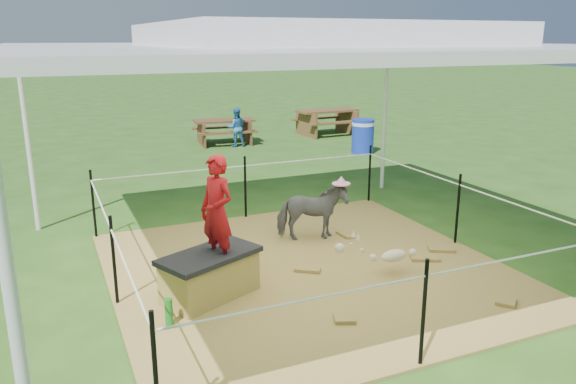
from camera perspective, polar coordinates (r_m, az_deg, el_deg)
name	(u,v)px	position (r m, az deg, el deg)	size (l,w,h in m)	color
ground	(308,271)	(6.93, 2.02, -8.01)	(90.00, 90.00, 0.00)	#2D5919
hay_patch	(308,270)	(6.92, 2.02, -7.90)	(4.60, 4.60, 0.03)	brown
canopy_tent	(310,43)	(6.36, 2.25, 14.85)	(6.30, 6.30, 2.90)	silver
rope_fence	(308,221)	(6.70, 2.07, -2.96)	(4.54, 4.54, 1.00)	black
straw_bale	(210,277)	(6.18, -7.91, -8.59)	(1.01, 0.50, 0.45)	olive
dark_cloth	(209,256)	(6.08, -7.99, -6.41)	(1.08, 0.56, 0.06)	black
woman	(217,203)	(5.92, -7.27, -1.08)	(0.44, 0.29, 1.21)	#AE1117
green_bottle	(169,312)	(5.71, -12.01, -11.85)	(0.08, 0.08, 0.28)	#1B7B22
pony	(312,212)	(7.74, 2.44, -2.07)	(0.43, 0.95, 0.80)	#4F4F54
pink_hat	(312,180)	(7.61, 2.48, 1.21)	(0.25, 0.25, 0.12)	#FF93CA
foal	(394,253)	(6.80, 10.71, -6.14)	(0.93, 0.51, 0.51)	beige
trash_barrel	(363,136)	(13.90, 7.61, 5.62)	(0.54, 0.54, 0.84)	#1A36C5
picnic_table_near	(224,132)	(15.12, -6.50, 6.10)	(1.57, 1.13, 0.65)	brown
picnic_table_far	(327,122)	(16.54, 3.98, 7.09)	(1.75, 1.27, 0.73)	brown
distant_person	(236,127)	(14.69, -5.28, 6.55)	(0.49, 0.38, 1.00)	#3377C1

